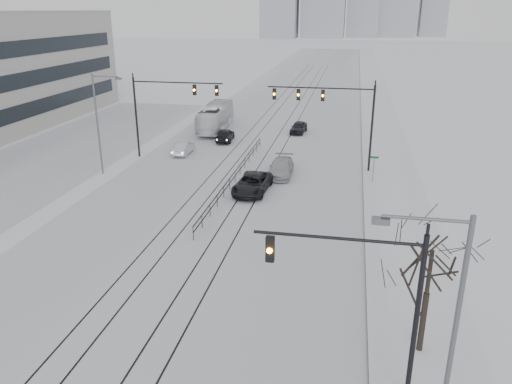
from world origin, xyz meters
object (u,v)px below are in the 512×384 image
object	(u,v)px
sedan_nb_front	(252,184)
sedan_nb_right	(281,168)
traffic_mast_near	(373,292)
sedan_nb_far	(299,127)
sedan_sb_inner	(225,135)
box_truck	(216,117)
bare_tree	(431,262)
sedan_sb_outer	(183,148)

from	to	relation	value
sedan_nb_front	sedan_nb_right	bearing A→B (deg)	74.34
traffic_mast_near	sedan_nb_far	bearing A→B (deg)	99.64
sedan_sb_inner	sedan_nb_far	distance (m)	9.65
sedan_sb_inner	box_truck	xyz separation A→B (m)	(-2.61, 5.52, 0.82)
traffic_mast_near	bare_tree	size ratio (longest dim) A/B	1.15
sedan_nb_front	box_truck	world-z (taller)	box_truck
sedan_sb_outer	sedan_nb_right	size ratio (longest dim) A/B	0.79
sedan_nb_front	sedan_nb_right	xyz separation A→B (m)	(1.67, 4.85, -0.02)
bare_tree	box_truck	world-z (taller)	bare_tree
bare_tree	box_truck	distance (m)	45.08
sedan_nb_right	box_truck	distance (m)	19.83
bare_tree	box_truck	xyz separation A→B (m)	(-20.18, 40.20, -2.93)
box_truck	sedan_nb_right	bearing A→B (deg)	118.84
sedan_sb_outer	sedan_nb_right	world-z (taller)	sedan_nb_right
traffic_mast_near	sedan_nb_far	world-z (taller)	traffic_mast_near
traffic_mast_near	sedan_sb_outer	distance (m)	36.67
bare_tree	sedan_sb_outer	distance (m)	35.44
traffic_mast_near	sedan_nb_front	xyz separation A→B (m)	(-8.79, 21.65, -3.81)
sedan_nb_front	sedan_sb_inner	bearing A→B (deg)	115.02
bare_tree	sedan_nb_far	size ratio (longest dim) A/B	1.51
sedan_sb_inner	sedan_sb_outer	distance (m)	6.70
sedan_nb_right	box_truck	bearing A→B (deg)	121.64
sedan_sb_inner	sedan_sb_outer	xyz separation A→B (m)	(-2.93, -6.03, -0.08)
box_truck	bare_tree	bearing A→B (deg)	112.98
sedan_nb_far	box_truck	distance (m)	10.43
sedan_sb_inner	box_truck	size ratio (longest dim) A/B	0.39
traffic_mast_near	sedan_sb_inner	distance (m)	40.80
sedan_sb_inner	sedan_nb_far	xyz separation A→B (m)	(7.79, 5.69, -0.05)
sedan_nb_far	traffic_mast_near	bearing A→B (deg)	-74.64
bare_tree	sedan_sb_inner	distance (m)	39.06
sedan_nb_right	sedan_nb_far	size ratio (longest dim) A/B	1.25
traffic_mast_near	bare_tree	distance (m)	3.85
sedan_nb_front	box_truck	xyz separation A→B (m)	(-8.98, 21.56, 0.81)
sedan_nb_front	traffic_mast_near	bearing A→B (deg)	-64.56
sedan_sb_inner	sedan_sb_outer	size ratio (longest dim) A/B	1.09
sedan_nb_front	box_truck	bearing A→B (deg)	115.96
sedan_sb_inner	sedan_nb_front	xyz separation A→B (m)	(6.37, -16.03, 0.01)
sedan_nb_front	bare_tree	bearing A→B (deg)	-55.66
sedan_nb_right	traffic_mast_near	bearing A→B (deg)	-75.84
bare_tree	sedan_sb_outer	world-z (taller)	bare_tree
sedan_sb_inner	sedan_nb_right	size ratio (longest dim) A/B	0.86
bare_tree	sedan_sb_inner	bearing A→B (deg)	116.87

